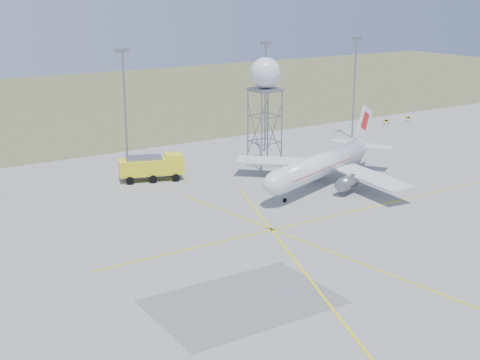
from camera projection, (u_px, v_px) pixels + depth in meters
grass_strip at (50, 104)px, 177.36m from camera, size 400.00×120.00×0.03m
mast_b at (125, 101)px, 108.99m from camera, size 2.20×0.50×20.50m
mast_c at (265, 88)px, 123.53m from camera, size 2.20×0.50×20.50m
mast_d at (355, 79)px, 134.95m from camera, size 2.20×0.50×20.50m
taxi_sign_near at (386, 121)px, 150.99m from camera, size 1.60×0.17×1.20m
taxi_sign_far at (408, 118)px, 154.63m from camera, size 1.60×0.17×1.20m
airliner_main at (322, 165)px, 103.64m from camera, size 30.99×29.11×10.88m
radar_tower at (265, 106)px, 112.86m from camera, size 5.19×5.19×18.77m
fire_truck at (153, 168)px, 107.20m from camera, size 10.78×6.62×4.09m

